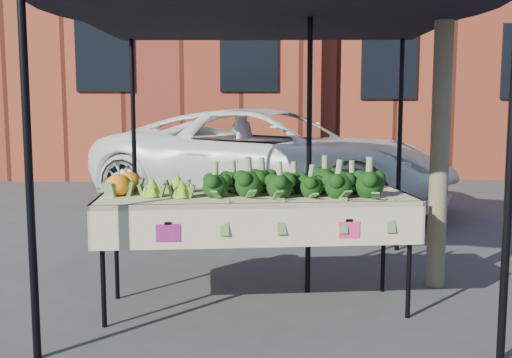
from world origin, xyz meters
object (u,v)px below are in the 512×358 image
at_px(table, 256,252).
at_px(canopy, 267,131).
at_px(vehicle, 273,27).
at_px(street_tree, 445,17).

xyz_separation_m(table, canopy, (0.09, 0.48, 0.92)).
bearing_deg(table, vehicle, 87.62).
xyz_separation_m(vehicle, street_tree, (1.39, -4.16, -0.47)).
relative_size(table, street_tree, 0.53).
xyz_separation_m(table, street_tree, (1.58, 0.61, 1.88)).
relative_size(table, canopy, 0.78).
bearing_deg(table, canopy, 79.52).
bearing_deg(vehicle, canopy, -159.74).
bearing_deg(canopy, table, -100.48).
height_order(table, vehicle, vehicle).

